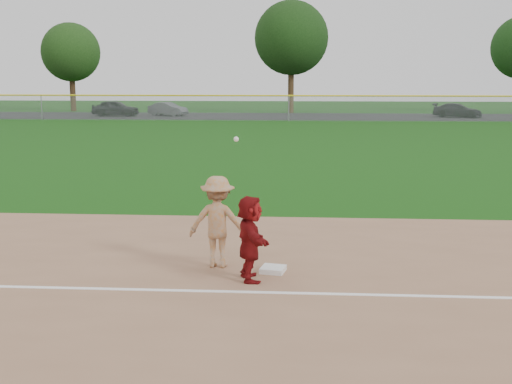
# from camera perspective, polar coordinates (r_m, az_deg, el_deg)

# --- Properties ---
(ground) EXTENTS (160.00, 160.00, 0.00)m
(ground) POSITION_cam_1_polar(r_m,az_deg,el_deg) (11.56, -0.50, -7.70)
(ground) COLOR #13470D
(ground) RESTS_ON ground
(foul_line) EXTENTS (60.00, 0.10, 0.01)m
(foul_line) POSITION_cam_1_polar(r_m,az_deg,el_deg) (10.79, -0.83, -8.88)
(foul_line) COLOR white
(foul_line) RESTS_ON infield_dirt
(parking_asphalt) EXTENTS (120.00, 10.00, 0.01)m
(parking_asphalt) POSITION_cam_1_polar(r_m,az_deg,el_deg) (57.07, 3.02, 6.73)
(parking_asphalt) COLOR black
(parking_asphalt) RESTS_ON ground
(first_base) EXTENTS (0.50, 0.50, 0.10)m
(first_base) POSITION_cam_1_polar(r_m,az_deg,el_deg) (11.85, 1.52, -6.89)
(first_base) COLOR white
(first_base) RESTS_ON infield_dirt
(base_runner) EXTENTS (0.76, 1.47, 1.51)m
(base_runner) POSITION_cam_1_polar(r_m,az_deg,el_deg) (11.21, -0.54, -4.13)
(base_runner) COLOR maroon
(base_runner) RESTS_ON infield_dirt
(car_left) EXTENTS (4.22, 1.96, 1.40)m
(car_left) POSITION_cam_1_polar(r_m,az_deg,el_deg) (58.67, -12.37, 7.30)
(car_left) COLOR black
(car_left) RESTS_ON parking_asphalt
(car_mid) EXTENTS (3.82, 2.55, 1.19)m
(car_mid) POSITION_cam_1_polar(r_m,az_deg,el_deg) (58.32, -7.84, 7.32)
(car_mid) COLOR #515358
(car_mid) RESTS_ON parking_asphalt
(car_right) EXTENTS (4.42, 3.08, 1.19)m
(car_right) POSITION_cam_1_polar(r_m,az_deg,el_deg) (58.17, 17.47, 6.94)
(car_right) COLOR black
(car_right) RESTS_ON parking_asphalt
(first_base_play) EXTENTS (1.15, 0.82, 2.50)m
(first_base_play) POSITION_cam_1_polar(r_m,az_deg,el_deg) (12.01, -3.41, -2.65)
(first_base_play) COLOR gray
(first_base_play) RESTS_ON infield_dirt
(outfield_fence) EXTENTS (110.00, 0.12, 110.00)m
(outfield_fence) POSITION_cam_1_polar(r_m,az_deg,el_deg) (50.99, 2.94, 8.51)
(outfield_fence) COLOR #999EA0
(outfield_fence) RESTS_ON ground
(tree_1) EXTENTS (5.80, 5.80, 8.75)m
(tree_1) POSITION_cam_1_polar(r_m,az_deg,el_deg) (67.95, -16.15, 11.84)
(tree_1) COLOR #372314
(tree_1) RESTS_ON ground
(tree_2) EXTENTS (7.00, 7.00, 10.58)m
(tree_2) POSITION_cam_1_polar(r_m,az_deg,el_deg) (62.56, 3.16, 13.51)
(tree_2) COLOR #3E2A16
(tree_2) RESTS_ON ground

